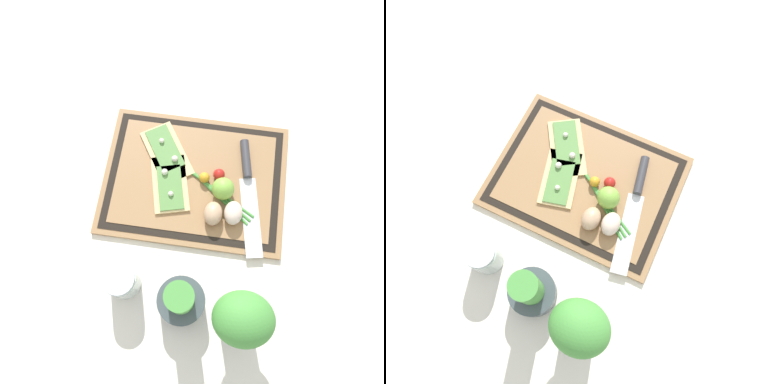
% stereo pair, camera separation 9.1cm
% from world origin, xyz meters
% --- Properties ---
extents(ground_plane, '(6.00, 6.00, 0.00)m').
position_xyz_m(ground_plane, '(0.00, 0.00, 0.00)').
color(ground_plane, silver).
extents(cutting_board, '(0.46, 0.35, 0.02)m').
position_xyz_m(cutting_board, '(0.00, 0.00, 0.01)').
color(cutting_board, '#997047').
rests_on(cutting_board, ground_plane).
extents(pizza_slice_near, '(0.16, 0.18, 0.02)m').
position_xyz_m(pizza_slice_near, '(0.08, -0.06, 0.02)').
color(pizza_slice_near, '#DBBC7F').
rests_on(pizza_slice_near, cutting_board).
extents(pizza_slice_far, '(0.12, 0.17, 0.02)m').
position_xyz_m(pizza_slice_far, '(0.06, 0.03, 0.02)').
color(pizza_slice_far, '#DBBC7F').
rests_on(pizza_slice_far, cutting_board).
extents(knife, '(0.08, 0.30, 0.02)m').
position_xyz_m(knife, '(-0.13, -0.02, 0.02)').
color(knife, silver).
rests_on(knife, cutting_board).
extents(egg_brown, '(0.04, 0.06, 0.04)m').
position_xyz_m(egg_brown, '(-0.06, 0.09, 0.04)').
color(egg_brown, tan).
rests_on(egg_brown, cutting_board).
extents(egg_pink, '(0.04, 0.06, 0.04)m').
position_xyz_m(egg_pink, '(-0.10, 0.08, 0.04)').
color(egg_pink, beige).
rests_on(egg_pink, cutting_board).
extents(lime, '(0.06, 0.06, 0.06)m').
position_xyz_m(lime, '(-0.07, 0.03, 0.04)').
color(lime, '#7FB742').
rests_on(lime, cutting_board).
extents(cherry_tomato_red, '(0.03, 0.03, 0.03)m').
position_xyz_m(cherry_tomato_red, '(-0.06, -0.01, 0.03)').
color(cherry_tomato_red, red).
rests_on(cherry_tomato_red, cutting_board).
extents(cherry_tomato_yellow, '(0.03, 0.03, 0.03)m').
position_xyz_m(cherry_tomato_yellow, '(-0.02, -0.00, 0.03)').
color(cherry_tomato_yellow, gold).
rests_on(cherry_tomato_yellow, cutting_board).
extents(scallion_bunch, '(0.29, 0.21, 0.01)m').
position_xyz_m(scallion_bunch, '(-0.01, -0.00, 0.02)').
color(scallion_bunch, '#47933D').
rests_on(scallion_bunch, cutting_board).
extents(herb_pot, '(0.10, 0.10, 0.21)m').
position_xyz_m(herb_pot, '(-0.01, 0.30, 0.07)').
color(herb_pot, '#3D474C').
rests_on(herb_pot, ground_plane).
extents(sauce_jar, '(0.07, 0.07, 0.10)m').
position_xyz_m(sauce_jar, '(0.12, 0.28, 0.04)').
color(sauce_jar, silver).
rests_on(sauce_jar, ground_plane).
extents(herb_glass, '(0.12, 0.10, 0.21)m').
position_xyz_m(herb_glass, '(-0.14, 0.32, 0.12)').
color(herb_glass, silver).
rests_on(herb_glass, ground_plane).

